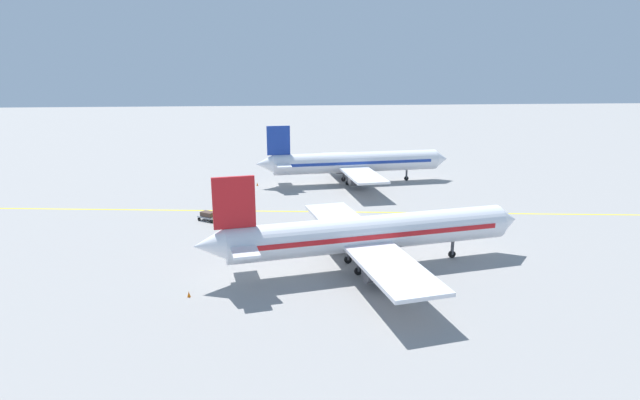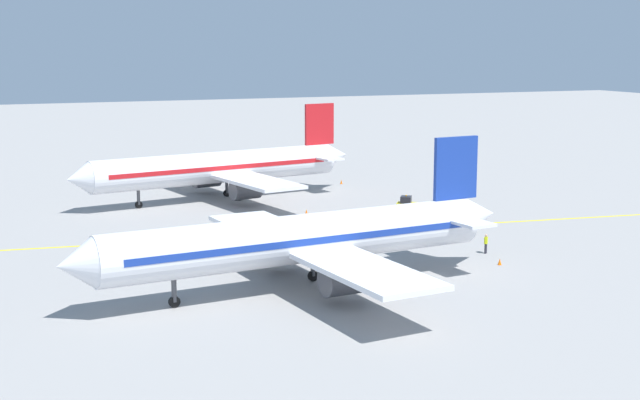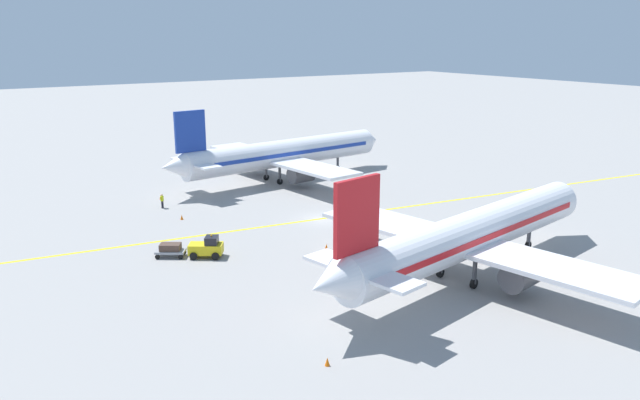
{
  "view_description": "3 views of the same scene",
  "coord_description": "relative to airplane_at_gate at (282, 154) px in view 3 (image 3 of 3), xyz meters",
  "views": [
    {
      "loc": [
        69.02,
        -8.44,
        20.56
      ],
      "look_at": [
        0.63,
        -2.37,
        2.01
      ],
      "focal_mm": 28.0,
      "sensor_mm": 36.0,
      "label": 1
    },
    {
      "loc": [
        -77.58,
        28.29,
        17.92
      ],
      "look_at": [
        -2.22,
        -2.26,
        3.52
      ],
      "focal_mm": 50.0,
      "sensor_mm": 36.0,
      "label": 2
    },
    {
      "loc": [
        54.39,
        -35.62,
        19.48
      ],
      "look_at": [
        5.92,
        -4.06,
        4.03
      ],
      "focal_mm": 35.0,
      "sensor_mm": 36.0,
      "label": 3
    }
  ],
  "objects": [
    {
      "name": "ground_crew_worker",
      "position": [
        4.56,
        -18.52,
        -2.8
      ],
      "size": [
        0.41,
        0.47,
        1.68
      ],
      "color": "#23232D",
      "rests_on": "ground"
    },
    {
      "name": "baggage_tug_white",
      "position": [
        22.64,
        -20.7,
        -2.81
      ],
      "size": [
        2.93,
        3.33,
        2.11
      ],
      "color": "gold",
      "rests_on": "ground"
    },
    {
      "name": "traffic_cone_near_nose",
      "position": [
        0.64,
        -17.37,
        -3.43
      ],
      "size": [
        0.32,
        0.32,
        0.55
      ],
      "primitive_type": "cone",
      "color": "orange",
      "rests_on": "ground"
    },
    {
      "name": "traffic_cone_mid_apron",
      "position": [
        10.19,
        -18.35,
        -3.43
      ],
      "size": [
        0.32,
        0.32,
        0.55
      ],
      "primitive_type": "cone",
      "color": "orange",
      "rests_on": "ground"
    },
    {
      "name": "airplane_at_gate",
      "position": [
        0.0,
        0.0,
        0.0
      ],
      "size": [
        28.4,
        35.54,
        10.6
      ],
      "color": "white",
      "rests_on": "ground"
    },
    {
      "name": "ground_plane",
      "position": [
        18.19,
        -5.46,
        -3.71
      ],
      "size": [
        400.0,
        400.0,
        0.0
      ],
      "primitive_type": "plane",
      "color": "gray"
    },
    {
      "name": "traffic_cone_by_wingtip",
      "position": [
        26.8,
        -10.56,
        -3.43
      ],
      "size": [
        0.32,
        0.32,
        0.55
      ],
      "primitive_type": "cone",
      "color": "orange",
      "rests_on": "ground"
    },
    {
      "name": "baggage_cart_trailing",
      "position": [
        20.8,
        -23.44,
        -2.95
      ],
      "size": [
        2.61,
        2.94,
        1.24
      ],
      "color": "gray",
      "rests_on": "ground"
    },
    {
      "name": "airplane_adjacent_stand",
      "position": [
        38.96,
        -4.66,
        0.0
      ],
      "size": [
        28.48,
        35.38,
        10.6
      ],
      "color": "white",
      "rests_on": "ground"
    },
    {
      "name": "apron_yellow_centreline",
      "position": [
        18.19,
        -5.46,
        -3.71
      ],
      "size": [
        15.33,
        119.12,
        0.01
      ],
      "primitive_type": "cube",
      "rotation": [
        0.0,
        0.0,
        -0.12
      ],
      "color": "yellow",
      "rests_on": "ground"
    },
    {
      "name": "traffic_cone_far_edge",
      "position": [
        44.4,
        -22.2,
        -3.43
      ],
      "size": [
        0.32,
        0.32,
        0.55
      ],
      "primitive_type": "cone",
      "color": "orange",
      "rests_on": "ground"
    }
  ]
}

